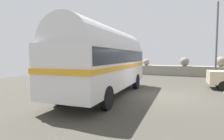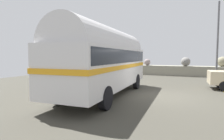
{
  "view_description": "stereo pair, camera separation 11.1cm",
  "coord_description": "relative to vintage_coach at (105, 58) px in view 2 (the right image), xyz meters",
  "views": [
    {
      "loc": [
        1.41,
        -10.14,
        2.14
      ],
      "look_at": [
        -3.21,
        0.02,
        1.33
      ],
      "focal_mm": 29.71,
      "sensor_mm": 36.0,
      "label": 1
    },
    {
      "loc": [
        1.51,
        -10.09,
        2.14
      ],
      "look_at": [
        -3.21,
        0.02,
        1.33
      ],
      "focal_mm": 29.71,
      "sensor_mm": 36.0,
      "label": 2
    }
  ],
  "objects": [
    {
      "name": "ground",
      "position": [
        3.08,
        1.1,
        -2.04
      ],
      "size": [
        32.0,
        26.0,
        0.02
      ],
      "color": "#3F3C34"
    },
    {
      "name": "breakwater",
      "position": [
        3.11,
        12.88,
        -1.43
      ],
      "size": [
        31.36,
        1.87,
        2.13
      ],
      "color": "gray",
      "rests_on": "ground"
    },
    {
      "name": "vintage_coach",
      "position": [
        0.0,
        0.0,
        0.0
      ],
      "size": [
        3.05,
        8.74,
        3.7
      ],
      "rotation": [
        0.0,
        0.0,
        0.07
      ],
      "color": "black",
      "rests_on": "ground"
    },
    {
      "name": "lamp_post",
      "position": [
        5.95,
        7.03,
        1.46
      ],
      "size": [
        1.08,
        0.49,
        6.21
      ],
      "color": "#5B5B60",
      "rests_on": "ground"
    }
  ]
}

